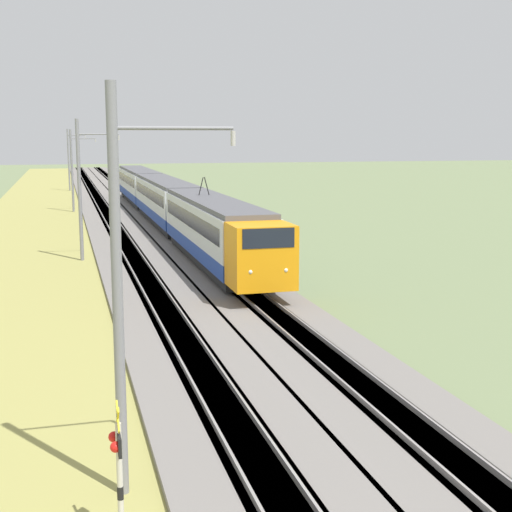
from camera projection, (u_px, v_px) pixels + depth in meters
ballast_main at (115, 229)px, 57.58m from camera, size 240.00×4.40×0.30m
ballast_adjacent at (168, 228)px, 58.68m from camera, size 240.00×4.40×0.30m
track_main at (115, 229)px, 57.58m from camera, size 240.00×1.57×0.45m
track_adjacent at (168, 227)px, 58.68m from camera, size 240.00×1.57×0.45m
grass_verge at (48, 233)px, 56.24m from camera, size 240.00×12.19×0.12m
passenger_train at (165, 199)px, 59.56m from camera, size 61.84×2.85×5.13m
crossing_signal_aux at (118, 463)px, 12.87m from camera, size 0.70×0.23×2.81m
catenary_mast_near at (120, 292)px, 14.28m from camera, size 0.22×2.56×8.57m
catenary_mast_mid at (81, 189)px, 42.55m from camera, size 0.22×2.56×8.58m
catenary_mast_far at (73, 170)px, 70.84m from camera, size 0.22×2.56×8.27m
catenary_mast_distant at (69, 159)px, 99.08m from camera, size 0.22×2.56×8.66m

